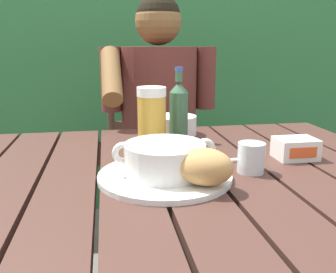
% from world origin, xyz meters
% --- Properties ---
extents(dining_table, '(1.17, 0.93, 0.73)m').
position_xyz_m(dining_table, '(-0.00, 0.00, 0.64)').
color(dining_table, '#462A22').
rests_on(dining_table, ground_plane).
extents(hedge_backdrop, '(3.69, 0.85, 2.39)m').
position_xyz_m(hedge_backdrop, '(-0.04, 1.74, 0.92)').
color(hedge_backdrop, '#2E6A39').
rests_on(hedge_backdrop, ground_plane).
extents(chair_near_diner, '(0.44, 0.46, 0.92)m').
position_xyz_m(chair_near_diner, '(0.05, 0.90, 0.47)').
color(chair_near_diner, '#463428').
rests_on(chair_near_diner, ground_plane).
extents(person_eating, '(0.48, 0.47, 1.22)m').
position_xyz_m(person_eating, '(0.05, 0.70, 0.72)').
color(person_eating, brown).
rests_on(person_eating, ground_plane).
extents(serving_plate, '(0.30, 0.30, 0.01)m').
position_xyz_m(serving_plate, '(-0.05, -0.03, 0.74)').
color(serving_plate, white).
rests_on(serving_plate, dining_table).
extents(soup_bowl, '(0.23, 0.18, 0.08)m').
position_xyz_m(soup_bowl, '(-0.05, -0.03, 0.78)').
color(soup_bowl, white).
rests_on(soup_bowl, serving_plate).
extents(bread_roll, '(0.15, 0.13, 0.08)m').
position_xyz_m(bread_roll, '(0.02, -0.11, 0.78)').
color(bread_roll, tan).
rests_on(bread_roll, serving_plate).
extents(beer_glass, '(0.08, 0.08, 0.17)m').
position_xyz_m(beer_glass, '(-0.04, 0.23, 0.82)').
color(beer_glass, gold).
rests_on(beer_glass, dining_table).
extents(beer_bottle, '(0.06, 0.06, 0.22)m').
position_xyz_m(beer_bottle, '(0.05, 0.30, 0.83)').
color(beer_bottle, '#376040').
rests_on(beer_bottle, dining_table).
extents(water_glass_small, '(0.06, 0.06, 0.07)m').
position_xyz_m(water_glass_small, '(0.15, -0.03, 0.77)').
color(water_glass_small, silver).
rests_on(water_glass_small, dining_table).
extents(butter_tub, '(0.10, 0.08, 0.05)m').
position_xyz_m(butter_tub, '(0.31, 0.05, 0.76)').
color(butter_tub, white).
rests_on(butter_tub, dining_table).
extents(table_knife, '(0.16, 0.03, 0.01)m').
position_xyz_m(table_knife, '(0.11, 0.05, 0.74)').
color(table_knife, silver).
rests_on(table_knife, dining_table).
extents(diner_bowl, '(0.14, 0.14, 0.06)m').
position_xyz_m(diner_bowl, '(0.05, 0.36, 0.76)').
color(diner_bowl, white).
rests_on(diner_bowl, dining_table).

